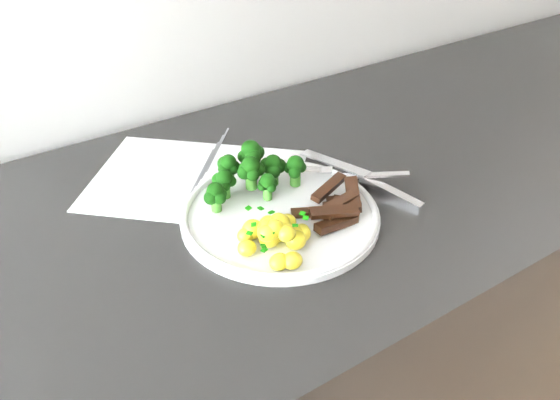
# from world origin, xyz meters

# --- Properties ---
(counter) EXTENTS (2.42, 0.61, 0.91)m
(counter) POSITION_xyz_m (-0.04, 1.67, 0.45)
(counter) COLOR black
(counter) RESTS_ON ground
(recipe_paper) EXTENTS (0.37, 0.37, 0.00)m
(recipe_paper) POSITION_xyz_m (-0.17, 1.77, 0.91)
(recipe_paper) COLOR white
(recipe_paper) RESTS_ON counter
(plate) EXTENTS (0.27, 0.27, 0.02)m
(plate) POSITION_xyz_m (-0.12, 1.62, 0.92)
(plate) COLOR white
(plate) RESTS_ON counter
(broccoli) EXTENTS (0.16, 0.09, 0.06)m
(broccoli) POSITION_xyz_m (-0.12, 1.69, 0.95)
(broccoli) COLOR #30691E
(broccoli) RESTS_ON plate
(potatoes) EXTENTS (0.10, 0.10, 0.04)m
(potatoes) POSITION_xyz_m (-0.15, 1.57, 0.93)
(potatoes) COLOR gold
(potatoes) RESTS_ON plate
(beef_strips) EXTENTS (0.12, 0.09, 0.03)m
(beef_strips) POSITION_xyz_m (-0.05, 1.58, 0.93)
(beef_strips) COLOR black
(beef_strips) RESTS_ON plate
(fork) EXTENTS (0.14, 0.11, 0.02)m
(fork) POSITION_xyz_m (0.02, 1.63, 0.93)
(fork) COLOR silver
(fork) RESTS_ON plate
(knife) EXTENTS (0.07, 0.21, 0.02)m
(knife) POSITION_xyz_m (0.04, 1.61, 0.92)
(knife) COLOR silver
(knife) RESTS_ON plate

